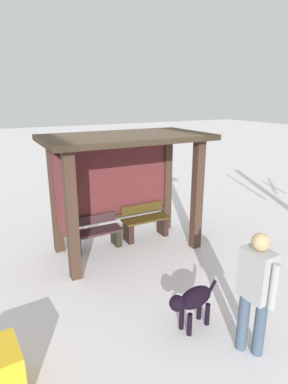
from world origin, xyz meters
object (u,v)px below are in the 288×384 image
Objects in this scene: bench_left_inside at (96,235)px; bench_center_inside at (145,223)px; dog at (193,300)px; bus_shelter at (120,167)px; person_walking at (256,286)px.

bench_left_inside is 1.00× the size of bench_center_inside.
dog is at bearing -106.13° from bench_center_inside.
bus_shelter is at bearing -166.09° from bench_center_inside.
bench_left_inside is 0.67× the size of person_walking.
person_walking is 1.89× the size of dog.
person_walking is at bearing -59.27° from dog.
bench_center_inside is 1.27× the size of dog.
bench_center_inside is 3.09m from dog.
bench_left_inside reaches higher than dog.
bus_shelter is 1.56m from bench_left_inside.
bus_shelter is at bearing 86.35° from dog.
bench_left_inside is at bearing 101.54° from person_walking.
bus_shelter reaches higher than bench_center_inside.
dog is at bearing 120.73° from person_walking.
bench_center_inside is (0.68, 0.17, -1.43)m from bus_shelter.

